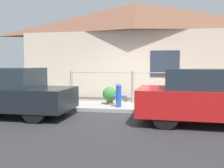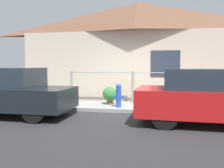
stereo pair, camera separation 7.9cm
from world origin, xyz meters
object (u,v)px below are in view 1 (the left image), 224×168
Objects in this scene: car_right at (212,97)px; fire_hydrant at (119,95)px; car_left at (8,92)px; potted_plant_near_hydrant at (110,94)px.

car_right is 3.03m from fire_hydrant.
car_right is (5.76, 0.00, 0.00)m from car_left.
potted_plant_near_hydrant is (-0.41, 0.55, -0.06)m from fire_hydrant.
car_left reaches higher than potted_plant_near_hydrant.
car_left reaches higher than car_right.
potted_plant_near_hydrant is (2.70, 2.02, -0.24)m from car_left.
fire_hydrant is at bearing 25.65° from car_left.
fire_hydrant is (3.11, 1.46, -0.19)m from car_left.
car_right is 4.97× the size of fire_hydrant.
potted_plant_near_hydrant is at bearing 37.20° from car_left.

